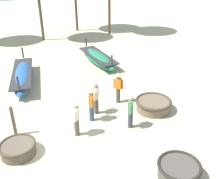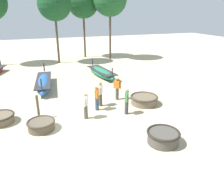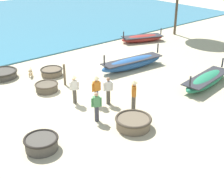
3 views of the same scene
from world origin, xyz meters
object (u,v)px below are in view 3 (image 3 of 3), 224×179
at_px(coracle_center, 133,122).
at_px(dog, 30,71).
at_px(fisherman_crouching, 96,88).
at_px(mooring_post_mid_beach, 65,75).
at_px(coracle_beside_post, 41,143).
at_px(coracle_far_left, 52,72).
at_px(long_boat_ochre_hull, 142,38).
at_px(fisherman_by_coracle, 97,106).
at_px(long_boat_blue_hull, 132,63).
at_px(fisherman_standing_right, 108,90).
at_px(fisherman_standing_left, 134,93).
at_px(fisherman_with_hat, 74,87).
at_px(coracle_upturned, 2,74).
at_px(long_boat_green_hull, 206,80).
at_px(coracle_far_right, 47,87).

bearing_deg(coracle_center, dog, -174.71).
height_order(fisherman_crouching, mooring_post_mid_beach, fisherman_crouching).
bearing_deg(mooring_post_mid_beach, coracle_beside_post, -40.42).
distance_m(coracle_far_left, fisherman_crouching, 5.35).
distance_m(coracle_beside_post, long_boat_ochre_hull, 17.48).
bearing_deg(coracle_beside_post, coracle_center, 73.45).
distance_m(coracle_beside_post, coracle_far_left, 8.48).
height_order(long_boat_ochre_hull, fisherman_by_coracle, fisherman_by_coracle).
bearing_deg(dog, mooring_post_mid_beach, 21.05).
distance_m(long_boat_blue_hull, fisherman_standing_right, 5.71).
height_order(fisherman_crouching, fisherman_standing_left, same).
distance_m(coracle_beside_post, dog, 8.55).
distance_m(long_boat_blue_hull, fisherman_with_hat, 6.42).
bearing_deg(coracle_center, coracle_far_left, 177.57).
relative_size(coracle_upturned, fisherman_with_hat, 1.17).
relative_size(coracle_far_left, long_boat_blue_hull, 0.29).
bearing_deg(fisherman_by_coracle, mooring_post_mid_beach, 166.64).
bearing_deg(fisherman_standing_right, coracle_upturned, -157.92).
height_order(fisherman_standing_right, mooring_post_mid_beach, fisherman_standing_right).
bearing_deg(dog, fisherman_by_coracle, -0.84).
height_order(coracle_center, dog, coracle_center).
bearing_deg(fisherman_by_coracle, long_boat_ochre_hull, 126.19).
xyz_separation_m(coracle_upturned, long_boat_green_hull, (9.42, 9.25, 0.10)).
xyz_separation_m(fisherman_with_hat, dog, (-5.13, -0.14, -0.59)).
relative_size(coracle_center, long_boat_blue_hull, 0.34).
distance_m(coracle_far_right, fisherman_crouching, 3.58).
height_order(fisherman_with_hat, fisherman_standing_right, fisherman_with_hat).
bearing_deg(long_boat_blue_hull, coracle_beside_post, -64.52).
bearing_deg(fisherman_standing_left, coracle_center, -43.59).
xyz_separation_m(long_boat_green_hull, fisherman_by_coracle, (-0.93, -7.86, 0.47)).
height_order(coracle_center, long_boat_blue_hull, long_boat_blue_hull).
bearing_deg(coracle_far_right, dog, 173.93).
xyz_separation_m(coracle_center, long_boat_ochre_hull, (-10.22, 10.78, 0.01)).
bearing_deg(coracle_far_left, fisherman_crouching, -2.35).
bearing_deg(coracle_upturned, long_boat_ochre_hull, 90.43).
height_order(coracle_beside_post, coracle_far_left, coracle_beside_post).
bearing_deg(fisherman_with_hat, long_boat_ochre_hull, 118.54).
bearing_deg(coracle_center, long_boat_ochre_hull, 133.47).
bearing_deg(mooring_post_mid_beach, fisherman_by_coracle, -13.36).
bearing_deg(coracle_center, fisherman_standing_left, 136.41).
bearing_deg(coracle_beside_post, coracle_far_right, 148.85).
bearing_deg(long_boat_green_hull, fisherman_by_coracle, -96.76).
distance_m(coracle_far_right, mooring_post_mid_beach, 1.39).
height_order(fisherman_with_hat, mooring_post_mid_beach, fisherman_with_hat).
relative_size(coracle_far_right, fisherman_with_hat, 0.84).
height_order(fisherman_standing_right, dog, fisherman_standing_right).
bearing_deg(mooring_post_mid_beach, dog, -158.95).
height_order(coracle_far_right, mooring_post_mid_beach, mooring_post_mid_beach).
height_order(coracle_far_right, long_boat_blue_hull, long_boat_blue_hull).
height_order(coracle_upturned, mooring_post_mid_beach, mooring_post_mid_beach).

